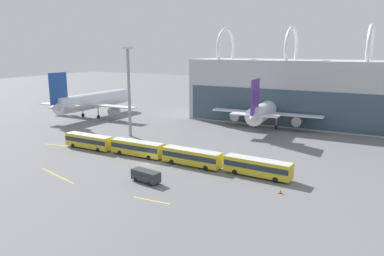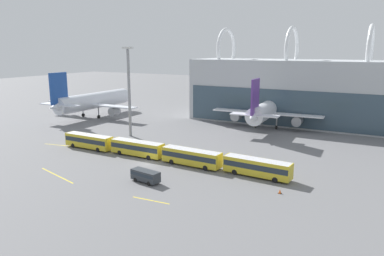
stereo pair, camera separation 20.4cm
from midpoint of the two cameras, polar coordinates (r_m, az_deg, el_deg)
ground_plane at (r=75.33m, az=-6.76°, el=-5.33°), size 440.00×440.00×0.00m
airliner_at_gate_near at (r=127.79m, az=-14.93°, el=3.99°), size 35.77×36.36×15.44m
airliner_at_gate_far at (r=108.55m, az=11.40°, el=2.73°), size 31.46×33.67×14.93m
shuttle_bus_0 at (r=88.13m, az=-15.37°, el=-1.84°), size 12.33×2.87×3.22m
shuttle_bus_1 at (r=79.97m, az=-8.27°, el=-2.93°), size 12.33×2.86×3.22m
shuttle_bus_2 at (r=72.65m, az=-0.01°, el=-4.34°), size 12.41×3.25×3.22m
shuttle_bus_3 at (r=67.59m, az=9.99°, el=-5.80°), size 12.44×3.47×3.22m
service_van_foreground at (r=64.70m, az=-7.01°, el=-7.15°), size 5.59×2.69×2.05m
floodlight_mast at (r=96.66m, az=-9.52°, el=6.22°), size 2.01×2.01×22.75m
lane_stripe_0 at (r=93.40m, az=-19.26°, el=-2.51°), size 9.36×1.90×0.01m
lane_stripe_1 at (r=72.02m, az=-19.82°, el=-6.81°), size 11.41×3.37×0.01m
lane_stripe_3 at (r=57.60m, az=-6.18°, el=-10.91°), size 6.42×0.63×0.01m
traffic_cone_0 at (r=61.32m, az=13.35°, el=-9.38°), size 0.57×0.57×0.69m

